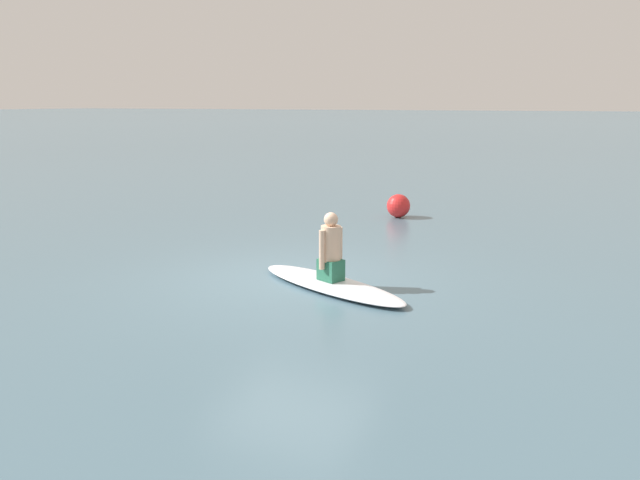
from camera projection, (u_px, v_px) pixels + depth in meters
The scene contains 4 objects.
ground_plane at pixel (292, 278), 10.26m from camera, with size 400.00×400.00×0.00m, color slate.
surfboard at pixel (331, 284), 9.70m from camera, with size 2.95×0.78×0.13m, color white.
person_paddler at pixel (331, 250), 9.58m from camera, with size 0.43×0.45×1.05m.
buoy_marker at pixel (398, 206), 15.60m from camera, with size 0.58×0.58×0.58m, color red.
Camera 1 is at (4.51, -8.82, 2.80)m, focal length 35.55 mm.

